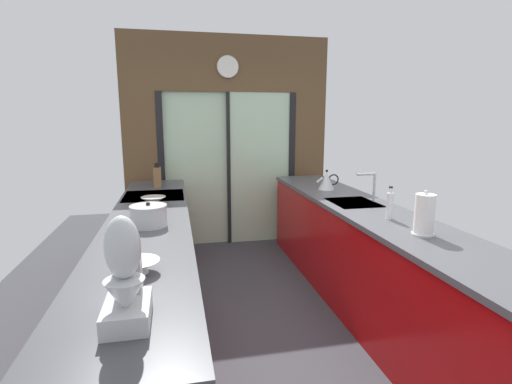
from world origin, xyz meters
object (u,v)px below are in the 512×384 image
(stand_mixer, at_px, (126,282))
(soap_bottle, at_px, (390,205))
(mixing_bowl_near, at_px, (139,266))
(oven_range, at_px, (156,240))
(mixing_bowl_far, at_px, (153,201))
(knife_block, at_px, (157,177))
(kettle, at_px, (327,181))
(paper_towel_roll, at_px, (424,215))
(stock_pot, at_px, (149,216))

(stand_mixer, xyz_separation_m, soap_bottle, (1.78, 1.15, -0.05))
(mixing_bowl_near, distance_m, stand_mixer, 0.49)
(oven_range, relative_size, mixing_bowl_far, 4.27)
(knife_block, distance_m, kettle, 1.87)
(oven_range, height_order, mixing_bowl_near, mixing_bowl_near)
(soap_bottle, relative_size, paper_towel_roll, 0.84)
(oven_range, distance_m, stock_pot, 1.24)
(oven_range, xyz_separation_m, kettle, (1.80, -0.05, 0.56))
(knife_block, height_order, stock_pot, knife_block)
(mixing_bowl_near, xyz_separation_m, stock_pot, (0.00, 0.85, 0.04))
(knife_block, bearing_deg, mixing_bowl_far, -90.00)
(mixing_bowl_far, bearing_deg, soap_bottle, -25.41)
(mixing_bowl_far, bearing_deg, stock_pot, -90.00)
(knife_block, height_order, stand_mixer, stand_mixer)
(mixing_bowl_near, distance_m, kettle, 2.62)
(stock_pot, height_order, kettle, kettle)
(knife_block, xyz_separation_m, kettle, (1.78, -0.55, -0.01))
(mixing_bowl_near, bearing_deg, kettle, 47.19)
(mixing_bowl_far, relative_size, stand_mixer, 0.51)
(stand_mixer, xyz_separation_m, paper_towel_roll, (1.78, 0.74, -0.03))
(mixing_bowl_near, relative_size, mixing_bowl_far, 0.98)
(kettle, bearing_deg, mixing_bowl_near, -132.81)
(mixing_bowl_near, height_order, mixing_bowl_far, mixing_bowl_far)
(stand_mixer, bearing_deg, kettle, 53.41)
(stand_mixer, bearing_deg, stock_pot, 90.00)
(soap_bottle, height_order, paper_towel_roll, paper_towel_roll)
(mixing_bowl_near, bearing_deg, oven_range, 90.54)
(kettle, bearing_deg, stand_mixer, -126.59)
(mixing_bowl_far, height_order, stand_mixer, stand_mixer)
(stock_pot, distance_m, kettle, 2.08)
(mixing_bowl_far, height_order, paper_towel_roll, paper_towel_roll)
(oven_range, xyz_separation_m, mixing_bowl_far, (0.02, -0.45, 0.51))
(knife_block, distance_m, stand_mixer, 2.96)
(knife_block, relative_size, paper_towel_roll, 0.89)
(mixing_bowl_near, relative_size, paper_towel_roll, 0.69)
(oven_range, xyz_separation_m, knife_block, (0.02, 0.51, 0.57))
(kettle, bearing_deg, paper_towel_roll, -90.08)
(mixing_bowl_far, distance_m, stock_pot, 0.67)
(soap_bottle, bearing_deg, paper_towel_roll, -90.00)
(mixing_bowl_near, height_order, paper_towel_roll, paper_towel_roll)
(stand_mixer, relative_size, soap_bottle, 1.65)
(paper_towel_roll, bearing_deg, mixing_bowl_near, -171.67)
(mixing_bowl_near, relative_size, soap_bottle, 0.83)
(kettle, bearing_deg, stock_pot, -149.04)
(oven_range, relative_size, stock_pot, 3.54)
(knife_block, xyz_separation_m, stock_pot, (-0.00, -1.62, -0.03))
(oven_range, relative_size, kettle, 3.60)
(knife_block, distance_m, paper_towel_roll, 2.84)
(stand_mixer, xyz_separation_m, stock_pot, (-0.00, 1.33, -0.08))
(knife_block, xyz_separation_m, stand_mixer, (-0.00, -2.95, 0.05))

